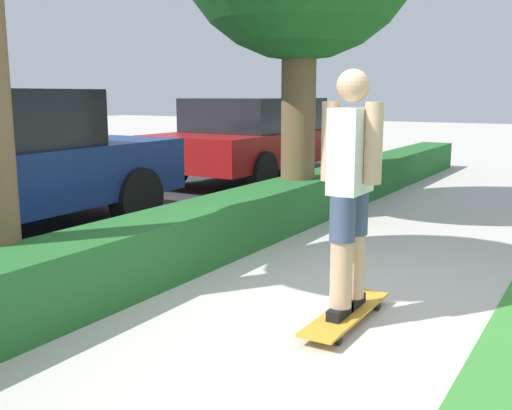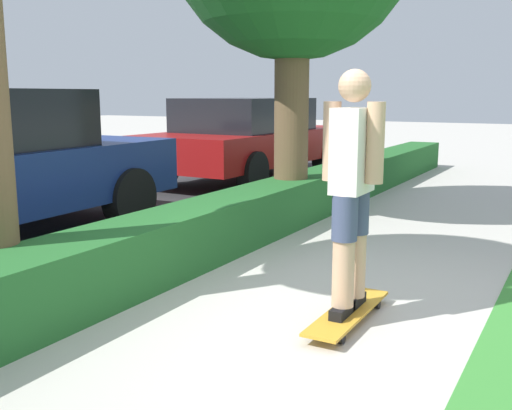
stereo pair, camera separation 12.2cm
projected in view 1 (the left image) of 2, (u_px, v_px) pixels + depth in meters
ground_plane at (333, 311)px, 4.28m from camera, size 60.00×60.00×0.00m
hedge_row at (158, 247)px, 5.04m from camera, size 18.30×0.60×0.52m
skateboard at (346, 313)px, 4.03m from camera, size 1.04×0.24×0.08m
skater_person at (350, 187)px, 3.88m from camera, size 0.49×0.41×1.60m
parked_car_rear at (258, 137)px, 10.75m from camera, size 4.57×1.99×1.46m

